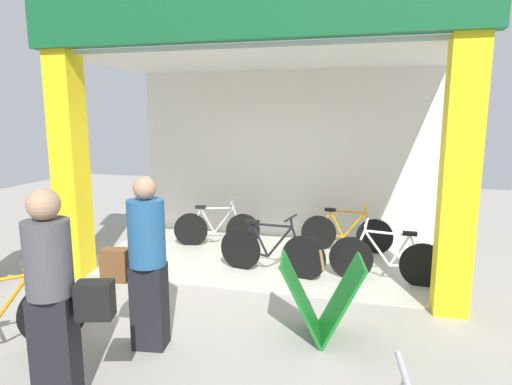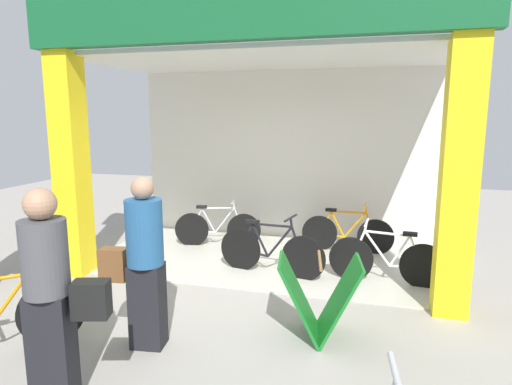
{
  "view_description": "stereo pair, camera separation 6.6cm",
  "coord_description": "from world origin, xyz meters",
  "px_view_note": "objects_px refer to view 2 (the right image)",
  "views": [
    {
      "loc": [
        1.5,
        -5.07,
        2.2
      ],
      "look_at": [
        0.0,
        0.65,
        1.15
      ],
      "focal_mm": 30.89,
      "sensor_mm": 36.0,
      "label": 1
    },
    {
      "loc": [
        1.56,
        -5.06,
        2.2
      ],
      "look_at": [
        0.0,
        0.65,
        1.15
      ],
      "focal_mm": 30.89,
      "sensor_mm": 36.0,
      "label": 2
    }
  ],
  "objects_px": {
    "bicycle_inside_0": "(347,233)",
    "bicycle_inside_3": "(387,260)",
    "sandwich_board_sign": "(319,298)",
    "pedestrian_3": "(51,298)",
    "pedestrian_1": "(143,262)",
    "bicycle_inside_1": "(217,228)",
    "bicycle_inside_2": "(271,251)"
  },
  "relations": [
    {
      "from": "bicycle_inside_3",
      "to": "pedestrian_1",
      "type": "height_order",
      "value": "pedestrian_1"
    },
    {
      "from": "pedestrian_1",
      "to": "bicycle_inside_0",
      "type": "bearing_deg",
      "value": 64.5
    },
    {
      "from": "bicycle_inside_3",
      "to": "bicycle_inside_2",
      "type": "bearing_deg",
      "value": -177.26
    },
    {
      "from": "bicycle_inside_1",
      "to": "bicycle_inside_3",
      "type": "bearing_deg",
      "value": -19.94
    },
    {
      "from": "sandwich_board_sign",
      "to": "pedestrian_3",
      "type": "relative_size",
      "value": 0.52
    },
    {
      "from": "bicycle_inside_3",
      "to": "pedestrian_3",
      "type": "relative_size",
      "value": 0.88
    },
    {
      "from": "bicycle_inside_2",
      "to": "pedestrian_3",
      "type": "xyz_separation_m",
      "value": [
        -0.89,
        -3.16,
        0.53
      ]
    },
    {
      "from": "sandwich_board_sign",
      "to": "pedestrian_1",
      "type": "xyz_separation_m",
      "value": [
        -1.58,
        -0.6,
        0.44
      ]
    },
    {
      "from": "bicycle_inside_3",
      "to": "pedestrian_1",
      "type": "relative_size",
      "value": 0.91
    },
    {
      "from": "bicycle_inside_0",
      "to": "pedestrian_3",
      "type": "distance_m",
      "value": 4.87
    },
    {
      "from": "bicycle_inside_0",
      "to": "bicycle_inside_2",
      "type": "distance_m",
      "value": 1.62
    },
    {
      "from": "bicycle_inside_2",
      "to": "sandwich_board_sign",
      "type": "relative_size",
      "value": 1.74
    },
    {
      "from": "sandwich_board_sign",
      "to": "bicycle_inside_0",
      "type": "bearing_deg",
      "value": 88.37
    },
    {
      "from": "bicycle_inside_3",
      "to": "bicycle_inside_0",
      "type": "bearing_deg",
      "value": 115.69
    },
    {
      "from": "bicycle_inside_1",
      "to": "pedestrian_3",
      "type": "height_order",
      "value": "pedestrian_3"
    },
    {
      "from": "bicycle_inside_2",
      "to": "sandwich_board_sign",
      "type": "bearing_deg",
      "value": -61.07
    },
    {
      "from": "bicycle_inside_0",
      "to": "bicycle_inside_3",
      "type": "height_order",
      "value": "bicycle_inside_3"
    },
    {
      "from": "bicycle_inside_1",
      "to": "bicycle_inside_2",
      "type": "height_order",
      "value": "bicycle_inside_2"
    },
    {
      "from": "bicycle_inside_1",
      "to": "pedestrian_1",
      "type": "height_order",
      "value": "pedestrian_1"
    },
    {
      "from": "bicycle_inside_0",
      "to": "pedestrian_1",
      "type": "relative_size",
      "value": 0.89
    },
    {
      "from": "bicycle_inside_1",
      "to": "pedestrian_3",
      "type": "bearing_deg",
      "value": -86.23
    },
    {
      "from": "bicycle_inside_0",
      "to": "pedestrian_3",
      "type": "bearing_deg",
      "value": -112.39
    },
    {
      "from": "bicycle_inside_1",
      "to": "pedestrian_1",
      "type": "relative_size",
      "value": 0.87
    },
    {
      "from": "bicycle_inside_0",
      "to": "bicycle_inside_2",
      "type": "bearing_deg",
      "value": -125.83
    },
    {
      "from": "bicycle_inside_3",
      "to": "pedestrian_3",
      "type": "bearing_deg",
      "value": -127.01
    },
    {
      "from": "bicycle_inside_1",
      "to": "sandwich_board_sign",
      "type": "xyz_separation_m",
      "value": [
        2.04,
        -2.62,
        0.09
      ]
    },
    {
      "from": "pedestrian_1",
      "to": "bicycle_inside_1",
      "type": "bearing_deg",
      "value": 98.13
    },
    {
      "from": "bicycle_inside_1",
      "to": "pedestrian_3",
      "type": "distance_m",
      "value": 4.26
    },
    {
      "from": "pedestrian_1",
      "to": "pedestrian_3",
      "type": "relative_size",
      "value": 0.97
    },
    {
      "from": "pedestrian_1",
      "to": "pedestrian_3",
      "type": "distance_m",
      "value": 1.01
    },
    {
      "from": "bicycle_inside_1",
      "to": "bicycle_inside_2",
      "type": "bearing_deg",
      "value": -42.1
    },
    {
      "from": "bicycle_inside_0",
      "to": "bicycle_inside_1",
      "type": "bearing_deg",
      "value": -173.19
    }
  ]
}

